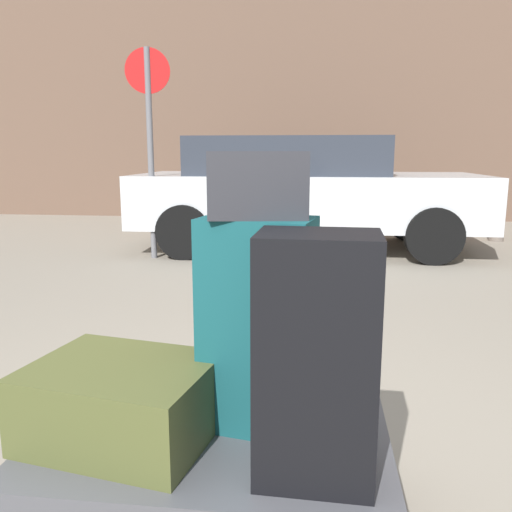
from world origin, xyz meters
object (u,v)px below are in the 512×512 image
object	(u,v)px
luggage_cart	(212,453)
duffel_bag_charcoal_topmost_pile	(258,185)
suitcase_black_stacked_top	(316,359)
suitcase_olive_center	(122,401)
bollard_kerb_near	(498,219)
suitcase_teal_front_left	(257,325)
parked_car	(303,190)
no_parking_sign	(150,131)

from	to	relation	value
luggage_cart	duffel_bag_charcoal_topmost_pile	bearing A→B (deg)	27.10
suitcase_black_stacked_top	duffel_bag_charcoal_topmost_pile	bearing A→B (deg)	128.63
suitcase_olive_center	bollard_kerb_near	xyz separation A→B (m)	(3.09, 6.29, -0.15)
suitcase_olive_center	luggage_cart	bearing A→B (deg)	22.59
suitcase_black_stacked_top	duffel_bag_charcoal_topmost_pile	size ratio (longest dim) A/B	2.31
luggage_cart	duffel_bag_charcoal_topmost_pile	distance (m)	0.88
suitcase_teal_front_left	parked_car	distance (m)	5.25
luggage_cart	suitcase_olive_center	bearing A→B (deg)	-168.04
suitcase_olive_center	no_parking_sign	xyz separation A→B (m)	(-1.34, 4.51, 1.01)
suitcase_black_stacked_top	parked_car	world-z (taller)	parked_car
suitcase_olive_center	duffel_bag_charcoal_topmost_pile	xyz separation A→B (m)	(0.41, 0.13, 0.67)
suitcase_teal_front_left	suitcase_black_stacked_top	size ratio (longest dim) A/B	1.01
suitcase_teal_front_left	suitcase_olive_center	xyz separation A→B (m)	(-0.41, -0.13, -0.23)
parked_car	suitcase_teal_front_left	bearing A→B (deg)	-89.56
suitcase_teal_front_left	duffel_bag_charcoal_topmost_pile	xyz separation A→B (m)	(0.00, 0.00, 0.45)
no_parking_sign	suitcase_black_stacked_top	bearing A→B (deg)	-67.23
luggage_cart	suitcase_olive_center	distance (m)	0.34
duffel_bag_charcoal_topmost_pile	parked_car	size ratio (longest dim) A/B	0.07
duffel_bag_charcoal_topmost_pile	bollard_kerb_near	size ratio (longest dim) A/B	0.48
luggage_cart	parked_car	bearing A→B (deg)	88.90
suitcase_olive_center	bollard_kerb_near	distance (m)	7.00
suitcase_teal_front_left	bollard_kerb_near	distance (m)	6.72
no_parking_sign	suitcase_olive_center	bearing A→B (deg)	-73.45
suitcase_teal_front_left	bollard_kerb_near	size ratio (longest dim) A/B	1.12
luggage_cart	parked_car	world-z (taller)	parked_car
suitcase_olive_center	no_parking_sign	bearing A→B (deg)	117.18
suitcase_black_stacked_top	no_parking_sign	size ratio (longest dim) A/B	0.29
bollard_kerb_near	suitcase_teal_front_left	bearing A→B (deg)	-113.46
suitcase_teal_front_left	suitcase_black_stacked_top	distance (m)	0.32
duffel_bag_charcoal_topmost_pile	no_parking_sign	size ratio (longest dim) A/B	0.13
luggage_cart	no_parking_sign	world-z (taller)	no_parking_sign
suitcase_black_stacked_top	bollard_kerb_near	bearing A→B (deg)	70.94
luggage_cart	no_parking_sign	xyz separation A→B (m)	(-1.61, 4.45, 1.20)
parked_car	luggage_cart	bearing A→B (deg)	-91.10
suitcase_black_stacked_top	suitcase_olive_center	world-z (taller)	suitcase_black_stacked_top
suitcase_olive_center	suitcase_teal_front_left	bearing A→B (deg)	28.08
suitcase_black_stacked_top	suitcase_teal_front_left	bearing A→B (deg)	128.63
suitcase_teal_front_left	parked_car	world-z (taller)	parked_car
luggage_cart	duffel_bag_charcoal_topmost_pile	world-z (taller)	duffel_bag_charcoal_topmost_pile
suitcase_black_stacked_top	parked_car	size ratio (longest dim) A/B	0.16
luggage_cart	suitcase_olive_center	size ratio (longest dim) A/B	2.07
suitcase_teal_front_left	no_parking_sign	bearing A→B (deg)	122.28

